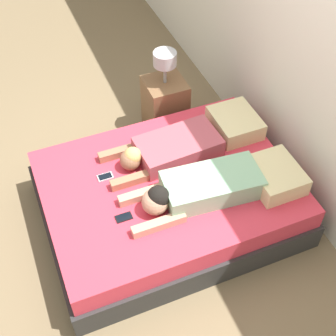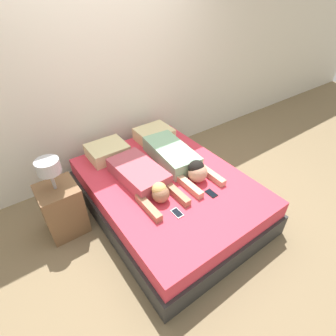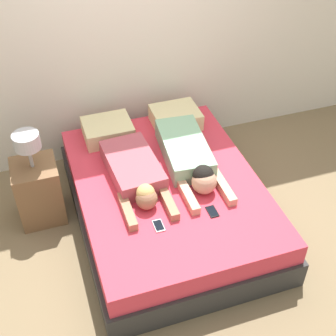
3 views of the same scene
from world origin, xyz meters
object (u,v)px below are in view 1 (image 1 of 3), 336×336
object	(u,v)px
cell_phone_left	(105,177)
pillow_head_left	(235,123)
person_right	(197,189)
nightstand	(165,103)
bed	(168,198)
pillow_head_right	(275,176)
cell_phone_right	(124,217)
person_left	(168,150)

from	to	relation	value
cell_phone_left	pillow_head_left	bearing A→B (deg)	95.01
person_right	nightstand	bearing A→B (deg)	168.76
bed	pillow_head_left	world-z (taller)	pillow_head_left
pillow_head_right	cell_phone_right	size ratio (longest dim) A/B	3.55
nightstand	cell_phone_left	bearing A→B (deg)	-46.07
pillow_head_right	nightstand	xyz separation A→B (m)	(-1.39, -0.37, -0.20)
cell_phone_right	nightstand	bearing A→B (deg)	146.29
person_left	person_right	distance (m)	0.49
pillow_head_left	person_left	xyz separation A→B (m)	(0.08, -0.67, 0.00)
bed	pillow_head_right	bearing A→B (deg)	66.58
nightstand	person_right	bearing A→B (deg)	-11.24
pillow_head_right	person_left	world-z (taller)	person_left
cell_phone_right	person_right	bearing A→B (deg)	87.65
bed	person_left	bearing A→B (deg)	158.57
bed	cell_phone_right	size ratio (longest dim) A/B	16.35
pillow_head_right	nightstand	size ratio (longest dim) A/B	0.49
person_left	cell_phone_right	size ratio (longest dim) A/B	7.99
cell_phone_right	nightstand	size ratio (longest dim) A/B	0.14
person_left	pillow_head_left	bearing A→B (deg)	97.01
pillow_head_right	cell_phone_right	xyz separation A→B (m)	(-0.12, -1.22, -0.07)
person_right	cell_phone_left	bearing A→B (deg)	-127.99
person_left	nightstand	xyz separation A→B (m)	(-0.80, 0.30, -0.20)
person_left	cell_phone_right	world-z (taller)	person_left
person_right	nightstand	xyz separation A→B (m)	(-1.29, 0.26, -0.21)
pillow_head_right	person_right	bearing A→B (deg)	-98.52
pillow_head_right	bed	bearing A→B (deg)	-113.42
bed	pillow_head_left	size ratio (longest dim) A/B	4.60
pillow_head_left	cell_phone_right	size ratio (longest dim) A/B	3.55
pillow_head_right	person_right	size ratio (longest dim) A/B	0.40
pillow_head_right	pillow_head_left	bearing A→B (deg)	180.00
cell_phone_left	cell_phone_right	world-z (taller)	same
pillow_head_left	nightstand	size ratio (longest dim) A/B	0.49
person_right	cell_phone_right	xyz separation A→B (m)	(-0.02, -0.59, -0.09)
pillow_head_right	cell_phone_left	size ratio (longest dim) A/B	3.55
bed	cell_phone_right	distance (m)	0.55
pillow_head_left	person_left	world-z (taller)	person_left
person_left	nightstand	world-z (taller)	nightstand
pillow_head_left	nightstand	distance (m)	0.83
cell_phone_left	nightstand	world-z (taller)	nightstand
cell_phone_left	bed	bearing A→B (deg)	63.53
bed	cell_phone_right	bearing A→B (deg)	-64.14
cell_phone_left	person_right	bearing A→B (deg)	52.01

